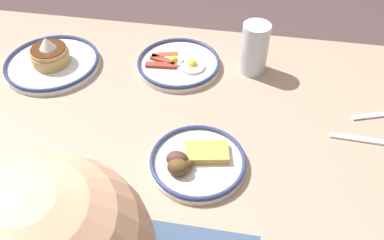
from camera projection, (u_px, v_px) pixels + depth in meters
dining_table at (181, 138)px, 1.12m from camera, size 1.47×0.83×0.72m
plate_near_main at (179, 64)px, 1.19m from camera, size 0.25×0.25×0.04m
plate_center_pancakes at (52, 61)px, 1.19m from camera, size 0.28×0.28×0.10m
plate_far_companion at (196, 162)px, 0.92m from camera, size 0.22×0.22×0.05m
drinking_glass at (254, 51)px, 1.14m from camera, size 0.08×0.08×0.15m
fork_near at (370, 141)px, 0.98m from camera, size 0.19×0.02×0.01m
tea_spoon at (2, 190)px, 0.88m from camera, size 0.19×0.08×0.01m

